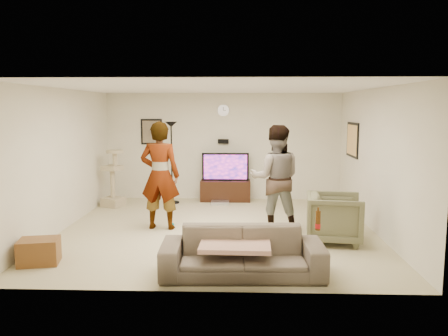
{
  "coord_description": "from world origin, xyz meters",
  "views": [
    {
      "loc": [
        0.39,
        -7.8,
        2.16
      ],
      "look_at": [
        0.11,
        0.2,
        1.08
      ],
      "focal_mm": 35.96,
      "sensor_mm": 36.0,
      "label": 1
    }
  ],
  "objects_px": {
    "tv_stand": "(225,191)",
    "floor_lamp": "(172,163)",
    "person_left": "(160,175)",
    "person_right": "(276,178)",
    "beer_bottle": "(318,221)",
    "sofa": "(242,252)",
    "cat_tree": "(113,178)",
    "armchair": "(334,218)",
    "tv": "(225,167)",
    "side_table": "(39,251)"
  },
  "relations": [
    {
      "from": "person_left",
      "to": "beer_bottle",
      "type": "xyz_separation_m",
      "value": [
        2.42,
        -2.23,
        -0.23
      ]
    },
    {
      "from": "cat_tree",
      "to": "beer_bottle",
      "type": "height_order",
      "value": "cat_tree"
    },
    {
      "from": "floor_lamp",
      "to": "person_left",
      "type": "distance_m",
      "value": 2.18
    },
    {
      "from": "armchair",
      "to": "sofa",
      "type": "bearing_deg",
      "value": 143.44
    },
    {
      "from": "tv",
      "to": "floor_lamp",
      "type": "relative_size",
      "value": 0.59
    },
    {
      "from": "person_right",
      "to": "sofa",
      "type": "bearing_deg",
      "value": 77.54
    },
    {
      "from": "sofa",
      "to": "floor_lamp",
      "type": "bearing_deg",
      "value": 107.87
    },
    {
      "from": "cat_tree",
      "to": "person_left",
      "type": "bearing_deg",
      "value": -52.24
    },
    {
      "from": "armchair",
      "to": "person_right",
      "type": "bearing_deg",
      "value": 61.91
    },
    {
      "from": "tv_stand",
      "to": "person_right",
      "type": "distance_m",
      "value": 2.79
    },
    {
      "from": "tv_stand",
      "to": "sofa",
      "type": "height_order",
      "value": "sofa"
    },
    {
      "from": "person_right",
      "to": "person_left",
      "type": "bearing_deg",
      "value": 1.03
    },
    {
      "from": "sofa",
      "to": "cat_tree",
      "type": "bearing_deg",
      "value": 123.38
    },
    {
      "from": "tv_stand",
      "to": "floor_lamp",
      "type": "relative_size",
      "value": 0.63
    },
    {
      "from": "tv_stand",
      "to": "sofa",
      "type": "xyz_separation_m",
      "value": [
        0.37,
        -4.7,
        0.06
      ]
    },
    {
      "from": "floor_lamp",
      "to": "sofa",
      "type": "relative_size",
      "value": 0.88
    },
    {
      "from": "armchair",
      "to": "floor_lamp",
      "type": "bearing_deg",
      "value": 54.79
    },
    {
      "from": "cat_tree",
      "to": "person_left",
      "type": "distance_m",
      "value": 2.26
    },
    {
      "from": "cat_tree",
      "to": "sofa",
      "type": "relative_size",
      "value": 0.6
    },
    {
      "from": "cat_tree",
      "to": "beer_bottle",
      "type": "xyz_separation_m",
      "value": [
        3.79,
        -4.0,
        0.11
      ]
    },
    {
      "from": "tv",
      "to": "person_left",
      "type": "relative_size",
      "value": 0.56
    },
    {
      "from": "tv_stand",
      "to": "beer_bottle",
      "type": "bearing_deg",
      "value": -74.15
    },
    {
      "from": "tv",
      "to": "floor_lamp",
      "type": "distance_m",
      "value": 1.25
    },
    {
      "from": "floor_lamp",
      "to": "sofa",
      "type": "bearing_deg",
      "value": -70.26
    },
    {
      "from": "person_left",
      "to": "person_right",
      "type": "bearing_deg",
      "value": -177.22
    },
    {
      "from": "floor_lamp",
      "to": "armchair",
      "type": "height_order",
      "value": "floor_lamp"
    },
    {
      "from": "person_left",
      "to": "beer_bottle",
      "type": "height_order",
      "value": "person_left"
    },
    {
      "from": "tv_stand",
      "to": "floor_lamp",
      "type": "distance_m",
      "value": 1.42
    },
    {
      "from": "tv",
      "to": "sofa",
      "type": "xyz_separation_m",
      "value": [
        0.37,
        -4.7,
        -0.5
      ]
    },
    {
      "from": "floor_lamp",
      "to": "sofa",
      "type": "distance_m",
      "value": 4.72
    },
    {
      "from": "person_left",
      "to": "person_right",
      "type": "relative_size",
      "value": 1.03
    },
    {
      "from": "person_right",
      "to": "beer_bottle",
      "type": "bearing_deg",
      "value": 102.43
    },
    {
      "from": "floor_lamp",
      "to": "side_table",
      "type": "xyz_separation_m",
      "value": [
        -1.25,
        -4.08,
        -0.75
      ]
    },
    {
      "from": "cat_tree",
      "to": "person_right",
      "type": "bearing_deg",
      "value": -28.16
    },
    {
      "from": "cat_tree",
      "to": "armchair",
      "type": "relative_size",
      "value": 1.45
    },
    {
      "from": "floor_lamp",
      "to": "beer_bottle",
      "type": "distance_m",
      "value": 5.09
    },
    {
      "from": "tv_stand",
      "to": "armchair",
      "type": "relative_size",
      "value": 1.33
    },
    {
      "from": "tv",
      "to": "person_left",
      "type": "bearing_deg",
      "value": -113.75
    },
    {
      "from": "person_left",
      "to": "sofa",
      "type": "relative_size",
      "value": 0.92
    },
    {
      "from": "person_right",
      "to": "side_table",
      "type": "bearing_deg",
      "value": 31.11
    },
    {
      "from": "side_table",
      "to": "cat_tree",
      "type": "bearing_deg",
      "value": 90.01
    },
    {
      "from": "person_right",
      "to": "sofa",
      "type": "height_order",
      "value": "person_right"
    },
    {
      "from": "cat_tree",
      "to": "person_right",
      "type": "relative_size",
      "value": 0.67
    },
    {
      "from": "sofa",
      "to": "tv_stand",
      "type": "bearing_deg",
      "value": 92.66
    },
    {
      "from": "beer_bottle",
      "to": "cat_tree",
      "type": "bearing_deg",
      "value": 133.44
    },
    {
      "from": "sofa",
      "to": "side_table",
      "type": "distance_m",
      "value": 2.85
    },
    {
      "from": "tv_stand",
      "to": "side_table",
      "type": "relative_size",
      "value": 2.18
    },
    {
      "from": "side_table",
      "to": "person_left",
      "type": "bearing_deg",
      "value": 54.32
    },
    {
      "from": "floor_lamp",
      "to": "person_left",
      "type": "height_order",
      "value": "person_left"
    },
    {
      "from": "person_left",
      "to": "tv_stand",
      "type": "bearing_deg",
      "value": -109.3
    }
  ]
}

